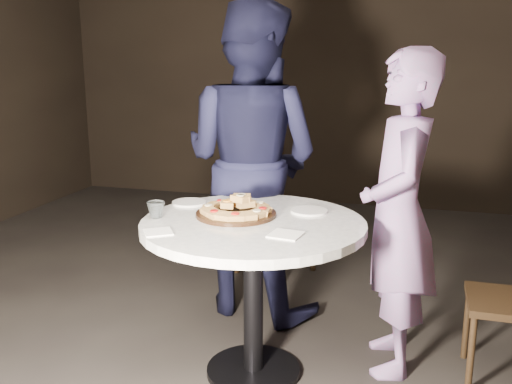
% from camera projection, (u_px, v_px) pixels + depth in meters
% --- Properties ---
extents(floor, '(7.00, 7.00, 0.00)m').
position_uv_depth(floor, '(233.00, 362.00, 3.01)').
color(floor, black).
rests_on(floor, ground).
extents(table, '(1.24, 1.24, 0.81)m').
position_uv_depth(table, '(253.00, 251.00, 2.76)').
color(table, black).
rests_on(table, ground).
extents(serving_board, '(0.48, 0.48, 0.02)m').
position_uv_depth(serving_board, '(236.00, 214.00, 2.81)').
color(serving_board, black).
rests_on(serving_board, table).
extents(focaccia_pile, '(0.35, 0.35, 0.09)m').
position_uv_depth(focaccia_pile, '(236.00, 207.00, 2.80)').
color(focaccia_pile, '#A5793F').
rests_on(focaccia_pile, serving_board).
extents(plate_left, '(0.20, 0.20, 0.01)m').
position_uv_depth(plate_left, '(189.00, 202.00, 3.04)').
color(plate_left, white).
rests_on(plate_left, table).
extents(plate_right, '(0.20, 0.20, 0.01)m').
position_uv_depth(plate_right, '(309.00, 211.00, 2.87)').
color(plate_right, white).
rests_on(plate_right, table).
extents(water_glass, '(0.09, 0.09, 0.08)m').
position_uv_depth(water_glass, '(156.00, 210.00, 2.76)').
color(water_glass, silver).
rests_on(water_glass, table).
extents(napkin_near, '(0.17, 0.17, 0.01)m').
position_uv_depth(napkin_near, '(158.00, 232.00, 2.54)').
color(napkin_near, white).
rests_on(napkin_near, table).
extents(napkin_far, '(0.15, 0.15, 0.01)m').
position_uv_depth(napkin_far, '(286.00, 235.00, 2.50)').
color(napkin_far, white).
rests_on(napkin_far, table).
extents(chair_far, '(0.64, 0.65, 1.01)m').
position_uv_depth(chair_far, '(267.00, 198.00, 4.07)').
color(chair_far, black).
rests_on(chair_far, ground).
extents(diner_navy, '(1.07, 0.93, 1.90)m').
position_uv_depth(diner_navy, '(251.00, 162.00, 3.47)').
color(diner_navy, black).
rests_on(diner_navy, ground).
extents(diner_teal, '(0.48, 0.65, 1.62)m').
position_uv_depth(diner_teal, '(399.00, 215.00, 2.82)').
color(diner_teal, '#81659D').
rests_on(diner_teal, ground).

